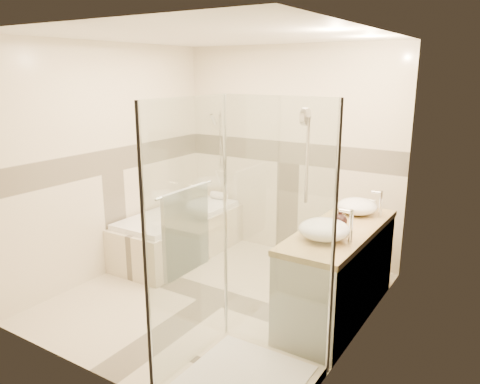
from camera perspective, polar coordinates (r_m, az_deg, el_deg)
The scene contains 12 objects.
room at distance 4.37m, azimuth -2.16°, elevation 2.06°, with size 2.82×3.02×2.52m.
bathtub at distance 5.75m, azimuth -7.40°, elevation -4.82°, with size 0.75×1.70×0.56m.
vanity at distance 4.40m, azimuth 11.87°, elevation -9.55°, with size 0.58×1.62×0.85m.
shower_enclosure at distance 3.46m, azimuth -0.56°, elevation -14.84°, with size 0.96×0.93×2.04m.
vessel_sink_near at distance 4.68m, azimuth 14.10°, elevation -1.70°, with size 0.39×0.39×0.15m, color white.
vessel_sink_far at distance 3.93m, azimuth 10.22°, elevation -4.50°, with size 0.42×0.42×0.17m, color white.
faucet_near at distance 4.60m, azimuth 16.70°, elevation -1.20°, with size 0.11×0.03×0.26m.
faucet_far at distance 3.83m, azimuth 13.26°, elevation -3.82°, with size 0.12×0.03×0.29m.
amenity_bottle_a at distance 4.14m, azimuth 11.42°, elevation -3.80°, with size 0.06×0.06×0.14m, color black.
amenity_bottle_b at distance 4.25m, azimuth 12.08°, elevation -3.10°, with size 0.13×0.13×0.17m, color black.
folded_towels at distance 4.87m, azimuth 14.82°, elevation -1.57°, with size 0.15×0.24×0.08m, color white.
rolled_towel at distance 6.16m, azimuth -2.58°, elevation -0.44°, with size 0.10×0.10×0.22m, color white.
Camera 1 is at (2.47, -3.50, 2.20)m, focal length 35.00 mm.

